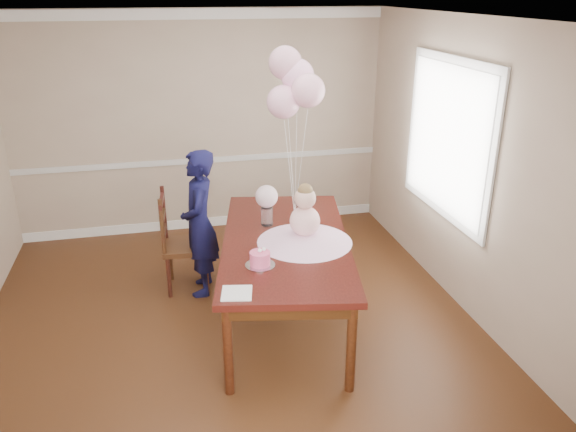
{
  "coord_description": "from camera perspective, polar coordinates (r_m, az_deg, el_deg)",
  "views": [
    {
      "loc": [
        -0.48,
        -4.34,
        2.92
      ],
      "look_at": [
        0.54,
        0.11,
        1.05
      ],
      "focal_mm": 35.0,
      "sensor_mm": 36.0,
      "label": 1
    }
  ],
  "objects": [
    {
      "name": "rose_vase_near",
      "position": [
        5.27,
        -2.16,
        -0.03
      ],
      "size": [
        0.13,
        0.13,
        0.18
      ],
      "primitive_type": "cylinder",
      "rotation": [
        0.0,
        0.0,
        -0.19
      ],
      "color": "white",
      "rests_on": "dining_table_top"
    },
    {
      "name": "cake_platter",
      "position": [
        4.55,
        -2.85,
        -5.0
      ],
      "size": [
        0.29,
        0.29,
        0.01
      ],
      "primitive_type": "cylinder",
      "rotation": [
        0.0,
        0.0,
        -0.19
      ],
      "color": "#B7B7BC",
      "rests_on": "dining_table_top"
    },
    {
      "name": "window_frame",
      "position": [
        5.71,
        15.94,
        7.57
      ],
      "size": [
        0.02,
        1.66,
        1.56
      ],
      "primitive_type": "cube",
      "color": "silver",
      "rests_on": "wall_right"
    },
    {
      "name": "dining_table_top",
      "position": [
        5.01,
        -0.24,
        -2.68
      ],
      "size": [
        1.51,
        2.39,
        0.06
      ],
      "primitive_type": "cube",
      "rotation": [
        0.0,
        0.0,
        -0.19
      ],
      "color": "black",
      "rests_on": "table_leg_fl"
    },
    {
      "name": "baby_hair",
      "position": [
        4.78,
        1.76,
        2.55
      ],
      "size": [
        0.13,
        0.13,
        0.13
      ],
      "primitive_type": "sphere",
      "color": "brown",
      "rests_on": "baby_head"
    },
    {
      "name": "wall_right",
      "position": [
        5.36,
        18.41,
        4.11
      ],
      "size": [
        0.02,
        5.0,
        2.7
      ],
      "primitive_type": "cube",
      "color": "tan",
      "rests_on": "floor"
    },
    {
      "name": "chair_back_post_r",
      "position": [
        5.88,
        -12.48,
        0.29
      ],
      "size": [
        0.04,
        0.04,
        0.58
      ],
      "primitive_type": "cylinder",
      "rotation": [
        0.0,
        0.0,
        -0.07
      ],
      "color": "black",
      "rests_on": "dining_chair_seat"
    },
    {
      "name": "balloon_b",
      "position": [
        5.18,
        2.05,
        12.61
      ],
      "size": [
        0.31,
        0.31,
        0.31
      ],
      "primitive_type": "sphere",
      "color": "#F7AFC5",
      "rests_on": "balloon_ribbon_b"
    },
    {
      "name": "cake_flower_a",
      "position": [
        4.49,
        -2.88,
        -3.51
      ],
      "size": [
        0.03,
        0.03,
        0.03
      ],
      "primitive_type": "sphere",
      "color": "white",
      "rests_on": "birthday_cake"
    },
    {
      "name": "baby_head",
      "position": [
        4.8,
        1.75,
        1.81
      ],
      "size": [
        0.19,
        0.19,
        0.19
      ],
      "primitive_type": "sphere",
      "color": "#DCAB97",
      "rests_on": "baby_torso"
    },
    {
      "name": "balloon_ribbon_b",
      "position": [
        5.36,
        1.34,
        5.41
      ],
      "size": [
        0.1,
        0.08,
        1.03
      ],
      "primitive_type": "cylinder",
      "rotation": [
        0.05,
        0.1,
        -0.19
      ],
      "color": "silver",
      "rests_on": "balloon_weight"
    },
    {
      "name": "balloon_ribbon_a",
      "position": [
        5.4,
        0.14,
        4.92
      ],
      "size": [
        0.1,
        0.02,
        0.93
      ],
      "primitive_type": "cylinder",
      "rotation": [
        0.0,
        -0.1,
        -0.19
      ],
      "color": "white",
      "rests_on": "balloon_weight"
    },
    {
      "name": "window_blinds",
      "position": [
        5.7,
        15.78,
        7.56
      ],
      "size": [
        0.01,
        1.5,
        1.4
      ],
      "primitive_type": "cube",
      "color": "silver",
      "rests_on": "wall_right"
    },
    {
      "name": "balloon_a",
      "position": [
        5.25,
        -0.47,
        11.51
      ],
      "size": [
        0.31,
        0.31,
        0.31
      ],
      "primitive_type": "sphere",
      "color": "#F6AEC8",
      "rests_on": "balloon_ribbon_a"
    },
    {
      "name": "balloon_c",
      "position": [
        5.32,
        0.96,
        14.08
      ],
      "size": [
        0.31,
        0.31,
        0.31
      ],
      "primitive_type": "sphere",
      "color": "#FFB4DB",
      "rests_on": "balloon_ribbon_c"
    },
    {
      "name": "baby_torso",
      "position": [
        4.88,
        1.72,
        -0.51
      ],
      "size": [
        0.27,
        0.27,
        0.27
      ],
      "primitive_type": "sphere",
      "color": "#FC9FC8",
      "rests_on": "baby_skirt"
    },
    {
      "name": "table_leg_fl",
      "position": [
        4.35,
        -6.12,
        -13.43
      ],
      "size": [
        0.09,
        0.09,
        0.78
      ],
      "primitive_type": "cylinder",
      "rotation": [
        0.0,
        0.0,
        -0.19
      ],
      "color": "black",
      "rests_on": "floor"
    },
    {
      "name": "ceiling",
      "position": [
        4.37,
        -7.0,
        19.26
      ],
      "size": [
        4.5,
        5.0,
        0.02
      ],
      "primitive_type": "cube",
      "color": "white",
      "rests_on": "wall_back"
    },
    {
      "name": "chair_slat_mid",
      "position": [
        5.69,
        -12.6,
        -0.02
      ],
      "size": [
        0.06,
        0.42,
        0.05
      ],
      "primitive_type": "cube",
      "rotation": [
        0.0,
        0.0,
        -0.07
      ],
      "color": "#3A220F",
      "rests_on": "dining_chair_seat"
    },
    {
      "name": "birthday_cake",
      "position": [
        4.52,
        -2.87,
        -4.33
      ],
      "size": [
        0.19,
        0.19,
        0.11
      ],
      "primitive_type": "cylinder",
      "rotation": [
        0.0,
        0.0,
        -0.19
      ],
      "color": "#E34779",
      "rests_on": "cake_platter"
    },
    {
      "name": "chair_leg_fl",
      "position": [
        5.77,
        -12.01,
        -6.1
      ],
      "size": [
        0.04,
        0.04,
        0.45
      ],
      "primitive_type": "cylinder",
      "rotation": [
        0.0,
        0.0,
        -0.07
      ],
      "color": "#36150E",
      "rests_on": "floor"
    },
    {
      "name": "chair_slat_top",
      "position": [
        5.63,
        -12.74,
        1.54
      ],
      "size": [
        0.06,
        0.42,
        0.05
      ],
      "primitive_type": "cube",
      "rotation": [
        0.0,
        0.0,
        -0.07
      ],
      "color": "#33110E",
      "rests_on": "dining_chair_seat"
    },
    {
      "name": "dining_chair_seat",
      "position": [
        5.82,
        -10.29,
        -3.03
      ],
      "size": [
        0.49,
        0.49,
        0.05
      ],
      "primitive_type": "cube",
      "rotation": [
        0.0,
        0.0,
        -0.07
      ],
      "color": "#3D2010",
      "rests_on": "chair_leg_fl"
    },
    {
      "name": "wall_back",
      "position": [
        7.03,
        -8.83,
        9.14
      ],
      "size": [
        4.5,
        0.02,
        2.7
      ],
      "primitive_type": "cube",
      "color": "tan",
      "rests_on": "floor"
    },
    {
      "name": "chair_leg_fr",
      "position": [
        5.76,
        -8.28,
        -5.9
      ],
      "size": [
        0.04,
        0.04,
        0.45
      ],
      "primitive_type": "cylinder",
      "rotation": [
        0.0,
        0.0,
        -0.07
      ],
      "color": "#35170E",
      "rests_on": "floor"
    },
    {
      "name": "chair_slat_low",
      "position": [
        5.76,
        -12.47,
        -1.55
      ],
      "size": [
        0.06,
        0.42,
        0.05
      ],
      "primitive_type": "cube",
      "rotation": [
        0.0,
        0.0,
        -0.07
      ],
      "color": "#3B1C10",
      "rests_on": "dining_chair_seat"
    },
    {
      "name": "table_leg_bl",
      "position": [
        6.12,
        -4.89,
        -2.23
      ],
      "size": [
        0.09,
        0.09,
        0.78
      ],
      "primitive_type": "cylinder",
      "rotation": [
        0.0,
        0.0,
        -0.19
      ],
      "color": "black",
      "rests_on": "floor"
    },
    {
      "name": "roses_near",
      "position": [
        5.2,
        -2.19,
        2.0
      ],
      "size": [
        0.21,
        0.21,
        0.21
      ],
      "primitive_type": "sphere",
      "color": "beige",
      "rests_on": "rose_vase_near"
    },
    {
      "name": "wall_front",
      "position": [
        2.47,
        1.44,
        -17.28
      ],
      "size": [
        4.5,
        0.02,
        2.7
      ],
      "primitive_type": "cube",
      "color": "tan",
      "rests_on": "floor"
    },
    {
      "name": "chair_leg_br",
      "position": [
        6.09,
        -8.35,
        -4.26
      ],
      "size": [
        0.04,
        0.04,
        0.45
      ],
      "primitive_type": "cylinder",
      "rotation": [
        0.0,
        0.0,
        -0.07
      ],
      "color": "#3A2110",
      "rests_on": "floor"
    },
    {
      "name": "chair_back_post_l",
      "position": [
        5.54,
        -12.66,
        -1.15
      ],
      "size": [
        0.04,
        0.04,
        0.58
      ],
      "primitive_type": "cylinder",
      "rotation": [
        0.0,
        0.0,
        -0.07
      ],
      "color": "#3A1E0F",
      "rests_on": "dining_chair_seat"
    },
    {
      "name": "chair_rail_trim",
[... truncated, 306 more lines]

